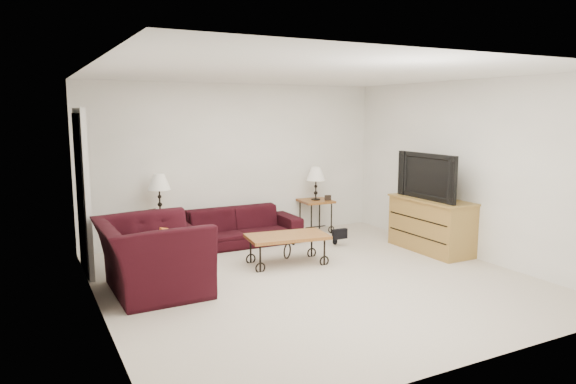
# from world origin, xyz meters

# --- Properties ---
(ground) EXTENTS (5.00, 5.00, 0.00)m
(ground) POSITION_xyz_m (0.00, 0.00, 0.00)
(ground) COLOR beige
(ground) RESTS_ON ground
(wall_back) EXTENTS (5.00, 0.02, 2.50)m
(wall_back) POSITION_xyz_m (0.00, 2.50, 1.25)
(wall_back) COLOR white
(wall_back) RESTS_ON ground
(wall_front) EXTENTS (5.00, 0.02, 2.50)m
(wall_front) POSITION_xyz_m (0.00, -2.50, 1.25)
(wall_front) COLOR white
(wall_front) RESTS_ON ground
(wall_left) EXTENTS (0.02, 5.00, 2.50)m
(wall_left) POSITION_xyz_m (-2.50, 0.00, 1.25)
(wall_left) COLOR white
(wall_left) RESTS_ON ground
(wall_right) EXTENTS (0.02, 5.00, 2.50)m
(wall_right) POSITION_xyz_m (2.50, 0.00, 1.25)
(wall_right) COLOR white
(wall_right) RESTS_ON ground
(ceiling) EXTENTS (5.00, 5.00, 0.00)m
(ceiling) POSITION_xyz_m (0.00, 0.00, 2.50)
(ceiling) COLOR white
(ceiling) RESTS_ON wall_back
(doorway) EXTENTS (0.08, 0.94, 2.04)m
(doorway) POSITION_xyz_m (-2.47, 1.65, 1.02)
(doorway) COLOR black
(doorway) RESTS_ON ground
(sofa) EXTENTS (1.93, 0.75, 0.56)m
(sofa) POSITION_xyz_m (-0.19, 2.02, 0.28)
(sofa) COLOR black
(sofa) RESTS_ON ground
(side_table_left) EXTENTS (0.61, 0.61, 0.58)m
(side_table_left) POSITION_xyz_m (-1.35, 2.20, 0.29)
(side_table_left) COLOR #9C6527
(side_table_left) RESTS_ON ground
(side_table_right) EXTENTS (0.55, 0.55, 0.56)m
(side_table_right) POSITION_xyz_m (1.31, 2.20, 0.28)
(side_table_right) COLOR #9C6527
(side_table_right) RESTS_ON ground
(lamp_left) EXTENTS (0.38, 0.38, 0.58)m
(lamp_left) POSITION_xyz_m (-1.35, 2.20, 0.87)
(lamp_left) COLOR black
(lamp_left) RESTS_ON side_table_left
(lamp_right) EXTENTS (0.34, 0.34, 0.56)m
(lamp_right) POSITION_xyz_m (1.31, 2.20, 0.85)
(lamp_right) COLOR black
(lamp_right) RESTS_ON side_table_right
(photo_frame_left) EXTENTS (0.11, 0.05, 0.10)m
(photo_frame_left) POSITION_xyz_m (-1.50, 2.05, 0.63)
(photo_frame_left) COLOR black
(photo_frame_left) RESTS_ON side_table_left
(photo_frame_right) EXTENTS (0.11, 0.05, 0.09)m
(photo_frame_right) POSITION_xyz_m (1.46, 2.05, 0.61)
(photo_frame_right) COLOR black
(photo_frame_right) RESTS_ON side_table_right
(coffee_table) EXTENTS (1.14, 0.71, 0.40)m
(coffee_table) POSITION_xyz_m (0.01, 0.74, 0.20)
(coffee_table) COLOR #9C6527
(coffee_table) RESTS_ON ground
(armchair) EXTENTS (1.16, 1.32, 0.84)m
(armchair) POSITION_xyz_m (-1.88, 0.47, 0.42)
(armchair) COLOR black
(armchair) RESTS_ON ground
(throw_pillow) EXTENTS (0.11, 0.38, 0.38)m
(throw_pillow) POSITION_xyz_m (-1.72, 0.42, 0.52)
(throw_pillow) COLOR #C46019
(throw_pillow) RESTS_ON armchair
(tv_stand) EXTENTS (0.55, 1.31, 0.79)m
(tv_stand) POSITION_xyz_m (2.23, 0.38, 0.39)
(tv_stand) COLOR #A8853E
(tv_stand) RESTS_ON ground
(television) EXTENTS (0.15, 1.17, 0.68)m
(television) POSITION_xyz_m (2.21, 0.38, 1.12)
(television) COLOR black
(television) RESTS_ON tv_stand
(backpack) EXTENTS (0.41, 0.33, 0.49)m
(backpack) POSITION_xyz_m (1.15, 1.32, 0.24)
(backpack) COLOR black
(backpack) RESTS_ON ground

